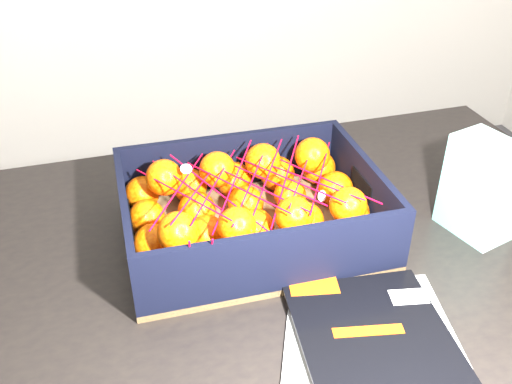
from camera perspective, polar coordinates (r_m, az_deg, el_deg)
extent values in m
cube|color=black|center=(1.03, 4.29, -5.54)|extent=(1.22, 0.83, 0.04)
cylinder|color=black|center=(1.52, -21.51, -11.67)|extent=(0.06, 0.06, 0.71)
cylinder|color=black|center=(1.71, 17.54, -4.98)|extent=(0.06, 0.06, 0.71)
cube|color=#BABBB6|center=(0.83, 10.33, -15.75)|extent=(0.30, 0.34, 0.01)
cube|color=#BABBB6|center=(0.84, 12.59, -14.89)|extent=(0.26, 0.31, 0.01)
cube|color=black|center=(0.83, 12.11, -14.75)|extent=(0.23, 0.30, 0.01)
cube|color=#D6480B|center=(0.90, 5.64, -8.87)|extent=(0.08, 0.07, 0.00)
cube|color=white|center=(0.90, 14.84, -9.96)|extent=(0.06, 0.04, 0.00)
cube|color=#D6480B|center=(0.84, 11.03, -13.31)|extent=(0.10, 0.04, 0.00)
cube|color=brown|center=(1.02, -0.45, -4.01)|extent=(0.43, 0.32, 0.01)
cube|color=black|center=(1.11, -2.52, 2.92)|extent=(0.43, 0.01, 0.12)
cube|color=black|center=(0.87, 2.21, -7.12)|extent=(0.43, 0.01, 0.12)
cube|color=black|center=(0.96, -12.60, -3.31)|extent=(0.01, 0.30, 0.12)
cube|color=black|center=(1.05, 10.66, 0.26)|extent=(0.01, 0.30, 0.12)
sphere|color=#F45605|center=(0.88, -9.34, -8.06)|extent=(0.06, 0.06, 0.06)
sphere|color=#F45605|center=(0.94, -10.13, -5.05)|extent=(0.06, 0.06, 0.06)
sphere|color=#F45605|center=(1.01, -10.74, -2.45)|extent=(0.06, 0.06, 0.06)
sphere|color=#F45605|center=(1.07, -11.17, -0.12)|extent=(0.06, 0.06, 0.06)
sphere|color=#F45605|center=(0.89, -4.07, -7.27)|extent=(0.06, 0.06, 0.06)
sphere|color=#F45605|center=(0.95, -4.90, -4.25)|extent=(0.07, 0.07, 0.07)
sphere|color=#F45605|center=(1.01, -5.87, -1.80)|extent=(0.07, 0.07, 0.07)
sphere|color=#F45605|center=(1.08, -6.56, 0.62)|extent=(0.06, 0.06, 0.06)
sphere|color=#F45605|center=(0.91, 1.51, -6.25)|extent=(0.06, 0.06, 0.06)
sphere|color=#F45605|center=(0.97, -0.03, -3.49)|extent=(0.06, 0.06, 0.06)
sphere|color=#F45605|center=(1.02, -1.03, -1.15)|extent=(0.06, 0.06, 0.06)
sphere|color=#F45605|center=(1.09, -2.19, 1.24)|extent=(0.07, 0.07, 0.07)
sphere|color=#F45605|center=(0.93, 6.28, -5.43)|extent=(0.06, 0.06, 0.06)
sphere|color=#F45605|center=(0.98, 4.81, -2.90)|extent=(0.07, 0.07, 0.07)
sphere|color=#F45605|center=(1.05, 3.37, -0.31)|extent=(0.06, 0.06, 0.06)
sphere|color=#F45605|center=(1.11, 2.11, 1.87)|extent=(0.07, 0.07, 0.07)
sphere|color=#F45605|center=(0.96, 11.33, -4.62)|extent=(0.06, 0.06, 0.06)
sphere|color=#F45605|center=(1.01, 9.39, -2.03)|extent=(0.06, 0.06, 0.06)
sphere|color=#F45605|center=(1.07, 7.85, 0.33)|extent=(0.07, 0.07, 0.07)
sphere|color=#F45605|center=(1.13, 6.19, 2.41)|extent=(0.07, 0.07, 0.07)
sphere|color=#F45605|center=(0.88, -7.71, -3.97)|extent=(0.06, 0.06, 0.06)
sphere|color=#F45605|center=(1.01, -9.07, 1.42)|extent=(0.06, 0.06, 0.06)
sphere|color=#F45605|center=(0.88, -1.91, -3.37)|extent=(0.06, 0.06, 0.06)
sphere|color=#F45605|center=(1.03, -3.85, 2.24)|extent=(0.06, 0.06, 0.06)
sphere|color=#F45605|center=(0.91, 3.80, -2.34)|extent=(0.06, 0.06, 0.06)
sphere|color=#F45605|center=(1.05, 0.69, 3.07)|extent=(0.07, 0.07, 0.07)
sphere|color=#F45605|center=(0.94, 9.10, -1.30)|extent=(0.06, 0.06, 0.06)
sphere|color=#F45605|center=(1.07, 5.59, 3.66)|extent=(0.07, 0.07, 0.07)
cylinder|color=red|center=(0.93, -7.51, -0.09)|extent=(0.12, 0.22, 0.03)
cylinder|color=red|center=(0.94, -5.70, -0.13)|extent=(0.12, 0.23, 0.02)
cylinder|color=red|center=(0.94, -3.87, 0.05)|extent=(0.12, 0.22, 0.04)
cylinder|color=red|center=(0.94, -2.10, 0.59)|extent=(0.12, 0.23, 0.02)
cylinder|color=red|center=(0.95, -0.33, 0.74)|extent=(0.12, 0.23, 0.02)
cylinder|color=red|center=(0.96, 1.31, 1.12)|extent=(0.12, 0.22, 0.03)
cylinder|color=red|center=(0.97, 3.06, 1.37)|extent=(0.12, 0.22, 0.03)
cylinder|color=red|center=(0.97, 4.76, 1.41)|extent=(0.12, 0.22, 0.03)
cylinder|color=red|center=(0.99, 6.41, 1.46)|extent=(0.12, 0.23, 0.02)
cylinder|color=red|center=(0.94, -7.63, 0.38)|extent=(0.12, 0.23, 0.02)
cylinder|color=red|center=(0.94, -5.76, 0.35)|extent=(0.12, 0.22, 0.04)
cylinder|color=red|center=(0.95, -4.07, 0.82)|extent=(0.12, 0.23, 0.01)
cylinder|color=red|center=(0.95, -2.24, 0.90)|extent=(0.12, 0.22, 0.03)
cylinder|color=red|center=(0.95, -0.40, 1.13)|extent=(0.12, 0.23, 0.01)
cylinder|color=red|center=(0.97, 1.16, 1.52)|extent=(0.12, 0.23, 0.01)
cylinder|color=red|center=(0.97, 2.98, 1.40)|extent=(0.12, 0.22, 0.03)
cylinder|color=red|center=(0.98, 4.54, 1.69)|extent=(0.12, 0.22, 0.04)
cylinder|color=red|center=(0.98, 6.41, 1.67)|extent=(0.12, 0.23, 0.01)
cylinder|color=red|center=(0.83, -6.60, -6.52)|extent=(0.00, 0.03, 0.09)
cylinder|color=red|center=(0.84, -4.57, -6.20)|extent=(0.01, 0.04, 0.08)
cube|color=white|center=(1.06, 21.42, 0.39)|extent=(0.11, 0.13, 0.18)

